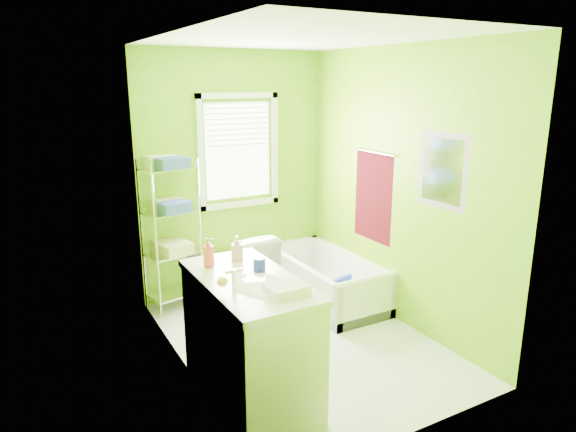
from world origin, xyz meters
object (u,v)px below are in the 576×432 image
wire_shelf_unit (172,217)px  toilet (246,267)px  vanity (250,335)px  bathtub (326,286)px

wire_shelf_unit → toilet: bearing=-21.7°
toilet → vanity: 1.69m
bathtub → toilet: toilet is taller
wire_shelf_unit → vanity: bearing=-89.7°
toilet → wire_shelf_unit: (-0.68, 0.27, 0.56)m
bathtub → toilet: (-0.78, 0.36, 0.23)m
toilet → bathtub: bearing=151.8°
vanity → wire_shelf_unit: size_ratio=0.79×
toilet → vanity: size_ratio=0.63×
vanity → bathtub: bearing=39.3°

